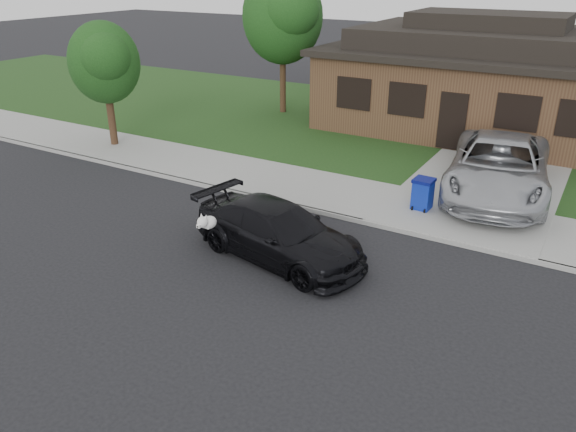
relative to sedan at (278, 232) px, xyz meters
The scene contains 11 objects.
ground 2.91m from the sedan, 166.00° to the right, with size 120.00×120.00×0.00m, color black.
sidewalk 5.15m from the sedan, 122.46° to the left, with size 60.00×3.00×0.12m, color gray.
curb 3.98m from the sedan, 134.27° to the left, with size 60.00×0.12×0.12m, color gray.
lawn 12.63m from the sedan, 102.56° to the left, with size 60.00×13.00×0.13m, color #193814.
driveway 9.89m from the sedan, 70.74° to the left, with size 4.50×13.00×0.14m, color gray.
sedan is the anchor object (origin of this frame).
minivan 7.56m from the sedan, 60.62° to the left, with size 2.82×6.12×1.70m, color #ADAFB4.
recycling_bin 4.86m from the sedan, 63.90° to the left, with size 0.57×0.60×0.91m.
house 14.44m from the sedan, 84.99° to the left, with size 12.60×8.60×4.65m.
tree_0 14.60m from the sedan, 120.14° to the left, with size 3.78×3.60×6.34m.
tree_2 11.35m from the sedan, 156.39° to the left, with size 2.73×2.60×4.59m.
Camera 1 is at (9.06, -9.61, 6.52)m, focal length 35.00 mm.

